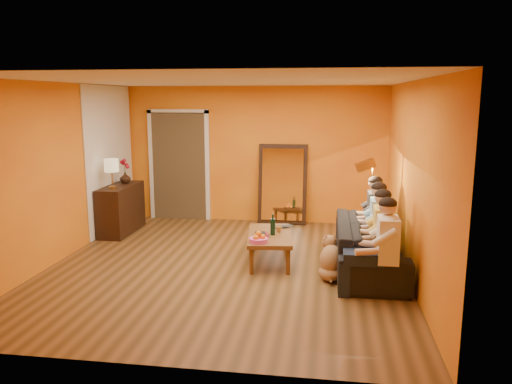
# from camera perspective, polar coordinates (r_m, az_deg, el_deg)

# --- Properties ---
(room_shell) EXTENTS (5.00, 5.50, 2.60)m
(room_shell) POSITION_cam_1_polar(r_m,az_deg,el_deg) (7.28, -2.88, 2.21)
(room_shell) COLOR brown
(room_shell) RESTS_ON ground
(white_accent) EXTENTS (0.02, 1.90, 2.58)m
(white_accent) POSITION_cam_1_polar(r_m,az_deg,el_deg) (9.36, -16.32, 3.68)
(white_accent) COLOR white
(white_accent) RESTS_ON wall_left
(doorway_recess) EXTENTS (1.06, 0.30, 2.10)m
(doorway_recess) POSITION_cam_1_polar(r_m,az_deg,el_deg) (10.04, -8.56, 3.01)
(doorway_recess) COLOR #3F2D19
(doorway_recess) RESTS_ON floor
(door_jamb_left) EXTENTS (0.08, 0.06, 2.20)m
(door_jamb_left) POSITION_cam_1_polar(r_m,az_deg,el_deg) (10.11, -11.86, 2.95)
(door_jamb_left) COLOR white
(door_jamb_left) RESTS_ON wall_back
(door_jamb_right) EXTENTS (0.08, 0.06, 2.20)m
(door_jamb_right) POSITION_cam_1_polar(r_m,az_deg,el_deg) (9.78, -5.56, 2.87)
(door_jamb_right) COLOR white
(door_jamb_right) RESTS_ON wall_back
(door_header) EXTENTS (1.22, 0.06, 0.08)m
(door_header) POSITION_cam_1_polar(r_m,az_deg,el_deg) (9.84, -8.94, 9.10)
(door_header) COLOR white
(door_header) RESTS_ON wall_back
(mirror_frame) EXTENTS (0.92, 0.27, 1.51)m
(mirror_frame) POSITION_cam_1_polar(r_m,az_deg,el_deg) (9.50, 3.05, 0.90)
(mirror_frame) COLOR black
(mirror_frame) RESTS_ON floor
(mirror_glass) EXTENTS (0.78, 0.21, 1.35)m
(mirror_glass) POSITION_cam_1_polar(r_m,az_deg,el_deg) (9.46, 3.03, 0.86)
(mirror_glass) COLOR white
(mirror_glass) RESTS_ON mirror_frame
(sideboard) EXTENTS (0.44, 1.18, 0.85)m
(sideboard) POSITION_cam_1_polar(r_m,az_deg,el_deg) (9.22, -15.17, -1.88)
(sideboard) COLOR black
(sideboard) RESTS_ON floor
(table_lamp) EXTENTS (0.24, 0.24, 0.51)m
(table_lamp) POSITION_cam_1_polar(r_m,az_deg,el_deg) (8.83, -16.15, 2.02)
(table_lamp) COLOR beige
(table_lamp) RESTS_ON sideboard
(sofa) EXTENTS (2.29, 0.89, 0.67)m
(sofa) POSITION_cam_1_polar(r_m,az_deg,el_deg) (7.23, 12.79, -5.97)
(sofa) COLOR black
(sofa) RESTS_ON floor
(coffee_table) EXTENTS (0.76, 1.29, 0.42)m
(coffee_table) POSITION_cam_1_polar(r_m,az_deg,el_deg) (7.37, 1.56, -6.37)
(coffee_table) COLOR brown
(coffee_table) RESTS_ON floor
(floor_lamp) EXTENTS (0.32, 0.27, 1.44)m
(floor_lamp) POSITION_cam_1_polar(r_m,az_deg,el_deg) (7.79, 13.06, -1.83)
(floor_lamp) COLOR #AC7B32
(floor_lamp) RESTS_ON floor
(dog) EXTENTS (0.34, 0.51, 0.60)m
(dog) POSITION_cam_1_polar(r_m,az_deg,el_deg) (6.72, 8.59, -7.41)
(dog) COLOR #A56D4A
(dog) RESTS_ON floor
(person_far_left) EXTENTS (0.70, 0.44, 1.22)m
(person_far_left) POSITION_cam_1_polar(r_m,az_deg,el_deg) (6.21, 14.79, -6.17)
(person_far_left) COLOR silver
(person_far_left) RESTS_ON sofa
(person_mid_left) EXTENTS (0.70, 0.44, 1.22)m
(person_mid_left) POSITION_cam_1_polar(r_m,az_deg,el_deg) (6.73, 14.28, -4.83)
(person_mid_left) COLOR #E2BD4B
(person_mid_left) RESTS_ON sofa
(person_mid_right) EXTENTS (0.70, 0.44, 1.22)m
(person_mid_right) POSITION_cam_1_polar(r_m,az_deg,el_deg) (7.26, 13.85, -3.68)
(person_mid_right) COLOR #9AD0EE
(person_mid_right) RESTS_ON sofa
(person_far_right) EXTENTS (0.70, 0.44, 1.22)m
(person_far_right) POSITION_cam_1_polar(r_m,az_deg,el_deg) (7.79, 13.47, -2.68)
(person_far_right) COLOR #333237
(person_far_right) RESTS_ON sofa
(fruit_bowl) EXTENTS (0.26, 0.26, 0.16)m
(fruit_bowl) POSITION_cam_1_polar(r_m,az_deg,el_deg) (6.87, 0.30, -5.11)
(fruit_bowl) COLOR #ED53B0
(fruit_bowl) RESTS_ON coffee_table
(wine_bottle) EXTENTS (0.07, 0.07, 0.31)m
(wine_bottle) POSITION_cam_1_polar(r_m,az_deg,el_deg) (7.22, 1.93, -3.73)
(wine_bottle) COLOR black
(wine_bottle) RESTS_ON coffee_table
(tumbler) EXTENTS (0.10, 0.10, 0.09)m
(tumbler) POSITION_cam_1_polar(r_m,az_deg,el_deg) (7.41, 2.61, -4.26)
(tumbler) COLOR #B27F3F
(tumbler) RESTS_ON coffee_table
(laptop) EXTENTS (0.35, 0.29, 0.02)m
(laptop) POSITION_cam_1_polar(r_m,az_deg,el_deg) (7.63, 3.23, -4.06)
(laptop) COLOR black
(laptop) RESTS_ON coffee_table
(book_lower) EXTENTS (0.19, 0.25, 0.02)m
(book_lower) POSITION_cam_1_polar(r_m,az_deg,el_deg) (7.14, -0.06, -5.08)
(book_lower) COLOR black
(book_lower) RESTS_ON coffee_table
(book_mid) EXTENTS (0.21, 0.26, 0.02)m
(book_mid) POSITION_cam_1_polar(r_m,az_deg,el_deg) (7.15, 0.03, -4.91)
(book_mid) COLOR maroon
(book_mid) RESTS_ON book_lower
(book_upper) EXTENTS (0.19, 0.23, 0.02)m
(book_upper) POSITION_cam_1_polar(r_m,az_deg,el_deg) (7.12, -0.07, -4.81)
(book_upper) COLOR black
(book_upper) RESTS_ON book_mid
(vase) EXTENTS (0.19, 0.19, 0.20)m
(vase) POSITION_cam_1_polar(r_m,az_deg,el_deg) (9.35, -14.72, 1.60)
(vase) COLOR black
(vase) RESTS_ON sideboard
(flowers) EXTENTS (0.17, 0.17, 0.45)m
(flowers) POSITION_cam_1_polar(r_m,az_deg,el_deg) (9.32, -14.79, 3.08)
(flowers) COLOR maroon
(flowers) RESTS_ON vase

